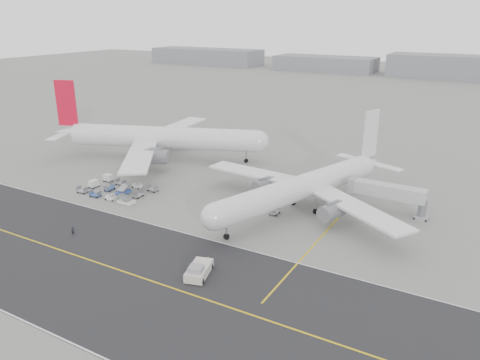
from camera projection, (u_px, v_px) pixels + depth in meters
The scene contains 10 objects.
ground at pixel (159, 220), 90.93m from camera, with size 700.00×700.00×0.00m, color gray.
taxiway at pixel (112, 268), 73.85m from camera, with size 220.00×59.00×0.03m.
horizon_buildings at pixel (463, 79), 290.21m from camera, with size 520.00×28.00×28.00m, color gray, non-canonical shape.
airliner_a at pixel (159, 137), 127.95m from camera, with size 58.14×57.11×20.98m.
airliner_b at pixel (304, 186), 94.18m from camera, with size 48.37×49.27×17.69m.
pushback_tug at pixel (199, 270), 71.30m from camera, with size 4.34×7.96×2.25m.
jet_bridge at pixel (388, 193), 93.32m from camera, with size 15.98×3.18×6.04m.
gse_cluster at pixel (117, 192), 105.33m from camera, with size 20.48×15.56×1.82m, color #98989D, non-canonical shape.
stray_dolly at pixel (275, 214), 93.69m from camera, with size 1.48×2.40×1.48m, color silver, non-canonical shape.
ground_crew_a at pixel (73, 231), 84.53m from camera, with size 0.61×0.40×1.66m, color black.
Camera 1 is at (54.64, -64.55, 37.76)m, focal length 35.00 mm.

